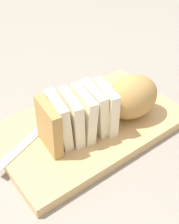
% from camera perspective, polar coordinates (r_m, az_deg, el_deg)
% --- Properties ---
extents(ground_plane, '(3.00, 3.00, 0.00)m').
position_cam_1_polar(ground_plane, '(0.72, -0.00, -3.39)').
color(ground_plane, gray).
extents(cutting_board, '(0.45, 0.28, 0.02)m').
position_cam_1_polar(cutting_board, '(0.71, -0.00, -2.65)').
color(cutting_board, tan).
rests_on(cutting_board, ground_plane).
extents(bread_loaf, '(0.29, 0.13, 0.11)m').
position_cam_1_polar(bread_loaf, '(0.66, 3.21, 1.18)').
color(bread_loaf, tan).
rests_on(bread_loaf, cutting_board).
extents(bread_knife, '(0.28, 0.14, 0.02)m').
position_cam_1_polar(bread_knife, '(0.73, -5.72, 0.58)').
color(bread_knife, silver).
rests_on(bread_knife, cutting_board).
extents(crumb_near_knife, '(0.00, 0.00, 0.00)m').
position_cam_1_polar(crumb_near_knife, '(0.71, -3.25, -1.24)').
color(crumb_near_knife, tan).
rests_on(crumb_near_knife, cutting_board).
extents(crumb_near_loaf, '(0.01, 0.01, 0.01)m').
position_cam_1_polar(crumb_near_loaf, '(0.68, -0.29, -2.75)').
color(crumb_near_loaf, tan).
rests_on(crumb_near_loaf, cutting_board).
extents(crumb_stray_left, '(0.01, 0.01, 0.01)m').
position_cam_1_polar(crumb_stray_left, '(0.69, -1.04, -2.48)').
color(crumb_stray_left, tan).
rests_on(crumb_stray_left, cutting_board).
extents(crumb_stray_right, '(0.00, 0.00, 0.00)m').
position_cam_1_polar(crumb_stray_right, '(0.73, -3.73, 0.10)').
color(crumb_stray_right, tan).
rests_on(crumb_stray_right, cutting_board).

